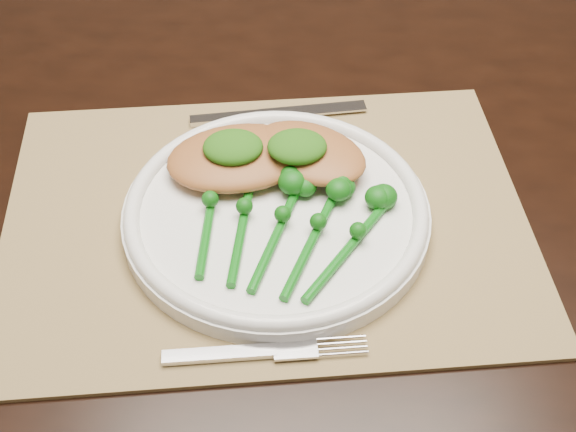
{
  "coord_description": "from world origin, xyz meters",
  "views": [
    {
      "loc": [
        0.07,
        -0.79,
        1.3
      ],
      "look_at": [
        0.09,
        -0.28,
        0.78
      ],
      "focal_mm": 50.0,
      "sensor_mm": 36.0,
      "label": 1
    }
  ],
  "objects_px": {
    "placemat": "(266,219)",
    "broccolini_bundle": "(276,236)",
    "chicken_fillet_left": "(238,157)",
    "dining_table": "(326,347)",
    "dinner_plate": "(276,212)"
  },
  "relations": [
    {
      "from": "placemat",
      "to": "broccolini_bundle",
      "type": "relative_size",
      "value": 2.37
    },
    {
      "from": "chicken_fillet_left",
      "to": "broccolini_bundle",
      "type": "height_order",
      "value": "chicken_fillet_left"
    },
    {
      "from": "dining_table",
      "to": "placemat",
      "type": "distance_m",
      "value": 0.4
    },
    {
      "from": "chicken_fillet_left",
      "to": "placemat",
      "type": "bearing_deg",
      "value": -74.16
    },
    {
      "from": "dining_table",
      "to": "broccolini_bundle",
      "type": "height_order",
      "value": "broccolini_bundle"
    },
    {
      "from": "placemat",
      "to": "chicken_fillet_left",
      "type": "relative_size",
      "value": 3.54
    },
    {
      "from": "dinner_plate",
      "to": "broccolini_bundle",
      "type": "bearing_deg",
      "value": -91.63
    },
    {
      "from": "chicken_fillet_left",
      "to": "broccolini_bundle",
      "type": "bearing_deg",
      "value": -80.93
    },
    {
      "from": "placemat",
      "to": "dining_table",
      "type": "bearing_deg",
      "value": 52.48
    },
    {
      "from": "dining_table",
      "to": "broccolini_bundle",
      "type": "relative_size",
      "value": 8.05
    },
    {
      "from": "dinner_plate",
      "to": "chicken_fillet_left",
      "type": "relative_size",
      "value": 2.05
    },
    {
      "from": "placemat",
      "to": "dinner_plate",
      "type": "relative_size",
      "value": 1.72
    },
    {
      "from": "placemat",
      "to": "chicken_fillet_left",
      "type": "height_order",
      "value": "chicken_fillet_left"
    },
    {
      "from": "chicken_fillet_left",
      "to": "broccolini_bundle",
      "type": "xyz_separation_m",
      "value": [
        0.03,
        -0.1,
        -0.01
      ]
    },
    {
      "from": "dining_table",
      "to": "broccolini_bundle",
      "type": "bearing_deg",
      "value": -107.93
    }
  ]
}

